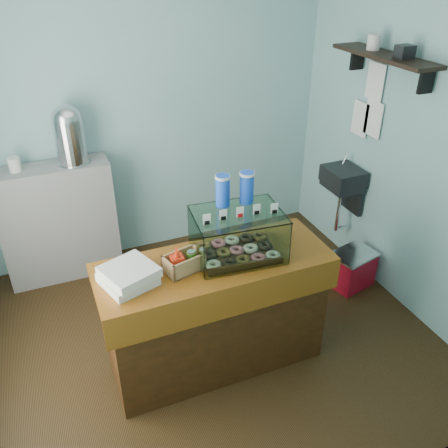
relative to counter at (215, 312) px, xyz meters
name	(u,v)px	position (x,y,z in m)	size (l,w,h in m)	color
ground	(204,336)	(0.00, 0.25, -0.46)	(3.50, 3.50, 0.00)	black
room_shell	(202,133)	(0.03, 0.26, 1.25)	(3.54, 3.04, 2.82)	#80BBBB
counter	(215,312)	(0.00, 0.00, 0.00)	(1.60, 0.60, 0.90)	#44220D
back_shelf	(59,222)	(-0.90, 1.57, 0.09)	(1.00, 0.32, 1.10)	gray
display_case	(237,231)	(0.18, 0.05, 0.61)	(0.63, 0.48, 0.54)	#32180F
condiment_crate	(183,262)	(-0.23, -0.01, 0.51)	(0.28, 0.21, 0.19)	tan
pastry_boxes	(129,275)	(-0.58, -0.01, 0.50)	(0.39, 0.38, 0.12)	silver
coffee_urn	(69,133)	(-0.68, 1.57, 0.91)	(0.28, 0.28, 0.51)	silver
red_cooler	(352,269)	(1.49, 0.38, -0.29)	(0.44, 0.37, 0.34)	#B20E22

